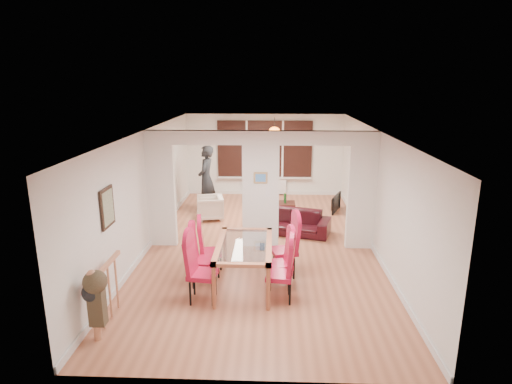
# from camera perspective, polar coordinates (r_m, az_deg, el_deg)

# --- Properties ---
(floor) EXTENTS (5.00, 9.00, 0.01)m
(floor) POSITION_cam_1_polar(r_m,az_deg,el_deg) (9.77, 0.60, -7.14)
(floor) COLOR #AC6345
(floor) RESTS_ON ground
(room_walls) EXTENTS (5.00, 9.00, 2.60)m
(room_walls) POSITION_cam_1_polar(r_m,az_deg,el_deg) (9.36, 0.62, 0.26)
(room_walls) COLOR silver
(room_walls) RESTS_ON floor
(divider_wall) EXTENTS (5.00, 0.18, 2.60)m
(divider_wall) POSITION_cam_1_polar(r_m,az_deg,el_deg) (9.36, 0.62, 0.26)
(divider_wall) COLOR white
(divider_wall) RESTS_ON floor
(bay_window_blinds) EXTENTS (3.00, 0.08, 1.80)m
(bay_window_blinds) POSITION_cam_1_polar(r_m,az_deg,el_deg) (13.67, 1.17, 5.75)
(bay_window_blinds) COLOR black
(bay_window_blinds) RESTS_ON room_walls
(radiator) EXTENTS (1.40, 0.08, 0.50)m
(radiator) POSITION_cam_1_polar(r_m,az_deg,el_deg) (13.87, 1.14, 0.82)
(radiator) COLOR white
(radiator) RESTS_ON floor
(pendant_light) EXTENTS (0.36, 0.36, 0.36)m
(pendant_light) POSITION_cam_1_polar(r_m,az_deg,el_deg) (12.45, 2.47, 7.86)
(pendant_light) COLOR orange
(pendant_light) RESTS_ON room_walls
(stair_newel) EXTENTS (0.40, 1.20, 1.10)m
(stair_newel) POSITION_cam_1_polar(r_m,az_deg,el_deg) (7.09, -19.14, -12.04)
(stair_newel) COLOR #BE7957
(stair_newel) RESTS_ON floor
(wall_poster) EXTENTS (0.04, 0.52, 0.67)m
(wall_poster) POSITION_cam_1_polar(r_m,az_deg,el_deg) (7.48, -19.21, -1.96)
(wall_poster) COLOR gray
(wall_poster) RESTS_ON room_walls
(pillar_photo) EXTENTS (0.30, 0.03, 0.25)m
(pillar_photo) POSITION_cam_1_polar(r_m,az_deg,el_deg) (9.20, 0.61, 1.91)
(pillar_photo) COLOR #4C8CD8
(pillar_photo) RESTS_ON divider_wall
(dining_table) EXTENTS (0.98, 1.75, 0.82)m
(dining_table) POSITION_cam_1_polar(r_m,az_deg,el_deg) (7.82, -1.56, -9.71)
(dining_table) COLOR #A75C3D
(dining_table) RESTS_ON floor
(dining_chair_la) EXTENTS (0.51, 0.51, 1.13)m
(dining_chair_la) POSITION_cam_1_polar(r_m,az_deg,el_deg) (7.33, -7.15, -10.21)
(dining_chair_la) COLOR #B01235
(dining_chair_la) RESTS_ON floor
(dining_chair_lb) EXTENTS (0.44, 0.44, 1.07)m
(dining_chair_lb) POSITION_cam_1_polar(r_m,az_deg,el_deg) (7.88, -6.98, -8.62)
(dining_chair_lb) COLOR #B01235
(dining_chair_lb) RESTS_ON floor
(dining_chair_lc) EXTENTS (0.48, 0.48, 1.04)m
(dining_chair_lc) POSITION_cam_1_polar(r_m,az_deg,el_deg) (8.28, -6.09, -7.49)
(dining_chair_lc) COLOR #B01235
(dining_chair_lc) RESTS_ON floor
(dining_chair_ra) EXTENTS (0.48, 0.48, 1.07)m
(dining_chair_ra) POSITION_cam_1_polar(r_m,az_deg,el_deg) (7.31, 3.16, -10.46)
(dining_chair_ra) COLOR #B01235
(dining_chair_ra) RESTS_ON floor
(dining_chair_rb) EXTENTS (0.50, 0.50, 1.04)m
(dining_chair_rb) POSITION_cam_1_polar(r_m,az_deg,el_deg) (7.75, 3.16, -9.08)
(dining_chair_rb) COLOR #B01235
(dining_chair_rb) RESTS_ON floor
(dining_chair_rc) EXTENTS (0.56, 0.56, 1.14)m
(dining_chair_rc) POSITION_cam_1_polar(r_m,az_deg,el_deg) (8.21, 3.76, -7.30)
(dining_chair_rc) COLOR #B01235
(dining_chair_rc) RESTS_ON floor
(sofa) EXTENTS (2.08, 1.26, 0.57)m
(sofa) POSITION_cam_1_polar(r_m,az_deg,el_deg) (10.51, 4.48, -3.93)
(sofa) COLOR black
(sofa) RESTS_ON floor
(armchair) EXTENTS (0.80, 0.82, 0.63)m
(armchair) POSITION_cam_1_polar(r_m,az_deg,el_deg) (11.54, -6.15, -2.08)
(armchair) COLOR beige
(armchair) RESTS_ON floor
(person) EXTENTS (0.73, 0.53, 1.88)m
(person) POSITION_cam_1_polar(r_m,az_deg,el_deg) (12.11, -6.65, 1.76)
(person) COLOR black
(person) RESTS_ON floor
(television) EXTENTS (0.84, 0.42, 0.49)m
(television) POSITION_cam_1_polar(r_m,az_deg,el_deg) (12.38, 10.28, -1.41)
(television) COLOR black
(television) RESTS_ON floor
(coffee_table) EXTENTS (1.14, 0.76, 0.24)m
(coffee_table) POSITION_cam_1_polar(r_m,az_deg,el_deg) (12.27, 2.78, -1.94)
(coffee_table) COLOR black
(coffee_table) RESTS_ON floor
(bottle) EXTENTS (0.07, 0.07, 0.30)m
(bottle) POSITION_cam_1_polar(r_m,az_deg,el_deg) (12.14, 3.90, -0.82)
(bottle) COLOR #143F19
(bottle) RESTS_ON coffee_table
(bowl) EXTENTS (0.23, 0.23, 0.06)m
(bowl) POSITION_cam_1_polar(r_m,az_deg,el_deg) (12.31, 2.28, -1.16)
(bowl) COLOR black
(bowl) RESTS_ON coffee_table
(shoes) EXTENTS (0.23, 0.25, 0.10)m
(shoes) POSITION_cam_1_polar(r_m,az_deg,el_deg) (9.54, 1.23, -7.38)
(shoes) COLOR black
(shoes) RESTS_ON floor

